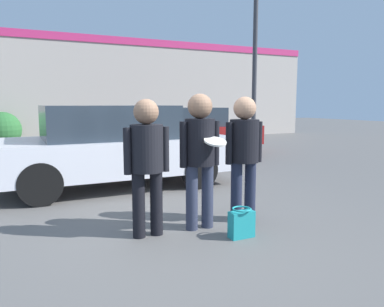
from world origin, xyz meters
name	(u,v)px	position (x,y,z in m)	size (l,w,h in m)	color
ground_plane	(170,230)	(0.00, 0.00, 0.00)	(56.00, 56.00, 0.00)	#5B5956
storefront_building	(58,88)	(0.00, 11.58, 2.19)	(24.00, 0.22, 4.31)	#B2A89E
person_left	(147,156)	(-0.31, -0.09, 0.97)	(0.55, 0.38, 1.62)	black
person_middle_with_frisbee	(200,149)	(0.37, -0.11, 1.01)	(0.54, 0.58, 1.69)	#2D3347
person_right	(244,147)	(1.04, -0.06, 0.99)	(0.56, 0.39, 1.66)	#1E2338
parked_car_near	(113,146)	(-0.02, 2.77, 0.77)	(4.44, 1.94, 1.53)	silver
parked_car_far	(182,131)	(3.00, 6.28, 0.74)	(4.70, 1.96, 1.44)	maroon
street_lamp	(261,8)	(4.28, 4.13, 4.02)	(1.08, 0.35, 6.72)	#38383D
shrub	(3,130)	(-2.02, 10.75, 0.64)	(1.28, 1.28, 1.28)	#2D6B33
handbag	(241,223)	(0.66, -0.62, 0.17)	(0.30, 0.23, 0.36)	teal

